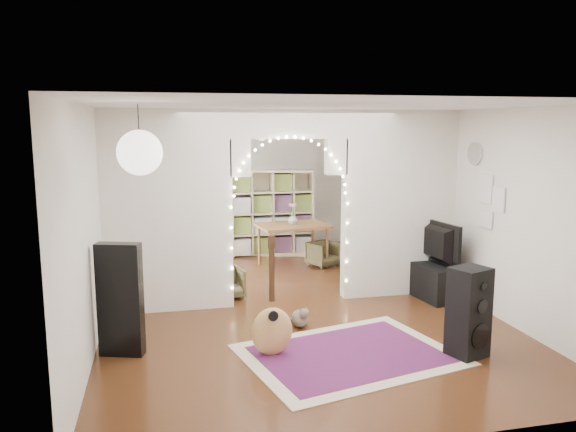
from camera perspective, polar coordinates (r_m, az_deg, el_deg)
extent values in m
plane|color=black|center=(8.12, 0.07, -8.61)|extent=(7.50, 7.50, 0.00)
cube|color=white|center=(7.73, 0.07, 10.81)|extent=(5.00, 7.50, 0.02)
cube|color=silver|center=(11.47, -4.15, 3.55)|extent=(5.00, 0.02, 2.70)
cube|color=silver|center=(4.31, 11.40, -6.33)|extent=(5.00, 0.02, 2.70)
cube|color=silver|center=(7.65, -18.50, 0.20)|extent=(0.02, 7.50, 2.70)
cube|color=silver|center=(8.71, 16.31, 1.37)|extent=(0.02, 7.50, 2.70)
cube|color=silver|center=(7.61, -12.12, 0.43)|extent=(1.70, 0.20, 2.70)
cube|color=silver|center=(8.33, 11.20, 1.22)|extent=(1.70, 0.20, 2.70)
cube|color=silver|center=(7.72, 0.07, 9.33)|extent=(1.60, 0.20, 0.40)
cube|color=white|center=(9.41, -17.34, 2.80)|extent=(0.04, 1.20, 1.40)
cylinder|color=white|center=(8.12, 18.49, 6.03)|extent=(0.03, 0.31, 0.31)
sphere|color=white|center=(5.14, -14.83, 6.23)|extent=(0.40, 0.40, 0.40)
cube|color=maroon|center=(6.36, 6.22, -13.81)|extent=(2.54, 2.13, 0.02)
cube|color=black|center=(6.38, -16.67, -8.16)|extent=(0.50, 0.30, 1.25)
ellipsoid|color=tan|center=(6.15, -1.65, -9.89)|extent=(0.48, 0.26, 0.54)
cube|color=black|center=(6.02, -1.67, -5.82)|extent=(0.06, 0.04, 0.62)
cube|color=black|center=(5.94, -1.68, -2.65)|extent=(0.07, 0.05, 0.14)
ellipsoid|color=brown|center=(7.10, 1.18, -10.38)|extent=(0.25, 0.33, 0.21)
sphere|color=brown|center=(6.96, 1.63, -9.87)|extent=(0.15, 0.15, 0.12)
cone|color=brown|center=(6.94, 1.38, -9.41)|extent=(0.04, 0.04, 0.04)
cone|color=brown|center=(6.95, 1.88, -9.37)|extent=(0.04, 0.04, 0.04)
cylinder|color=brown|center=(7.26, 0.62, -10.52)|extent=(0.07, 0.20, 0.06)
cube|color=black|center=(6.44, 17.87, -9.28)|extent=(0.47, 0.44, 0.99)
cylinder|color=black|center=(6.42, 18.97, -11.49)|extent=(0.27, 0.12, 0.29)
cylinder|color=black|center=(6.31, 19.13, -8.70)|extent=(0.15, 0.07, 0.15)
cylinder|color=black|center=(6.25, 19.24, -6.78)|extent=(0.09, 0.05, 0.09)
cube|color=black|center=(8.50, 14.07, -6.31)|extent=(0.53, 1.05, 0.50)
imported|color=black|center=(8.37, 14.22, -2.61)|extent=(0.29, 1.08, 0.62)
cube|color=beige|center=(10.79, -1.66, 0.38)|extent=(1.65, 0.83, 1.64)
cube|color=brown|center=(9.87, 0.48, -1.00)|extent=(1.30, 0.97, 0.05)
cylinder|color=brown|center=(9.48, -1.73, -3.77)|extent=(0.05, 0.05, 0.70)
cylinder|color=brown|center=(9.87, 3.98, -3.27)|extent=(0.05, 0.05, 0.70)
cylinder|color=brown|center=(10.07, -2.95, -3.00)|extent=(0.05, 0.05, 0.70)
cylinder|color=brown|center=(10.44, 2.48, -2.56)|extent=(0.05, 0.05, 0.70)
imported|color=silver|center=(9.85, 0.48, -0.31)|extent=(0.21, 0.21, 0.19)
imported|color=#494124|center=(8.25, -6.31, -6.80)|extent=(0.54, 0.55, 0.43)
imported|color=#494124|center=(10.01, 3.63, -3.86)|extent=(0.63, 0.63, 0.44)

